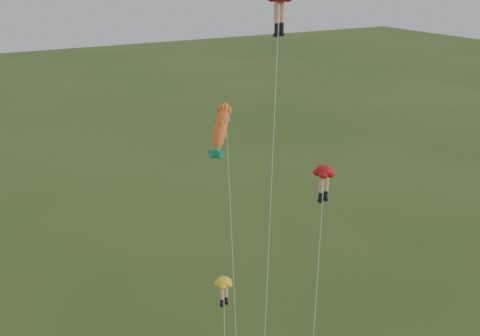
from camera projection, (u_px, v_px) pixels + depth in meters
legs_kite_red_high at (280, 4)px, 30.22m from camera, size 7.70×10.39×22.83m
legs_kite_red_mid at (324, 177)px, 33.23m from camera, size 7.18×8.65×12.40m
legs_kite_yellow at (224, 292)px, 27.08m from camera, size 2.54×4.38×9.26m
fish_kite at (222, 127)px, 30.37m from camera, size 4.12×8.71×16.85m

